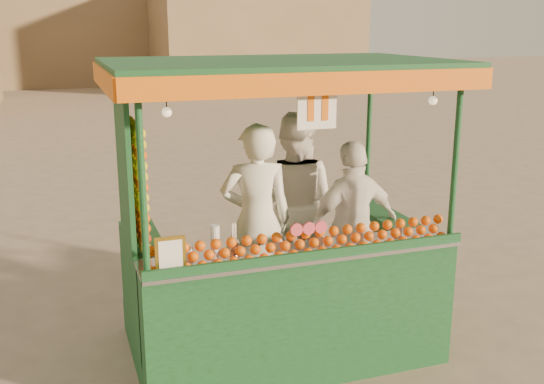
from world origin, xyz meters
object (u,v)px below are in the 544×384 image
object	(u,v)px
vendor_middle	(293,203)
vendor_right	(353,226)
vendor_left	(256,220)
juice_cart	(275,265)

from	to	relation	value
vendor_middle	vendor_right	bearing A→B (deg)	154.65
vendor_left	vendor_middle	world-z (taller)	vendor_middle
vendor_left	vendor_right	xyz separation A→B (m)	(0.88, -0.19, -0.09)
vendor_right	vendor_left	bearing A→B (deg)	-17.97
juice_cart	vendor_middle	world-z (taller)	juice_cart
vendor_left	vendor_right	distance (m)	0.91
juice_cart	vendor_right	bearing A→B (deg)	6.14
vendor_middle	vendor_left	bearing A→B (deg)	70.50
vendor_left	vendor_right	world-z (taller)	vendor_left
vendor_left	vendor_middle	bearing A→B (deg)	-130.19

